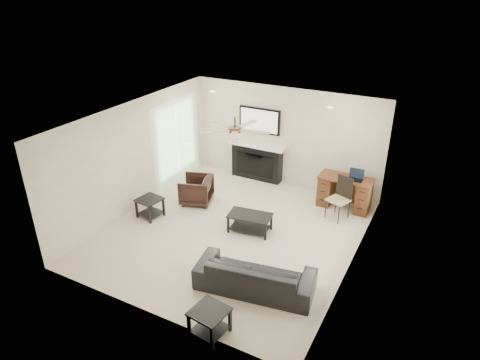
{
  "coord_description": "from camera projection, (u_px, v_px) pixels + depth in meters",
  "views": [
    {
      "loc": [
        3.72,
        -6.75,
        4.97
      ],
      "look_at": [
        0.11,
        0.11,
        1.19
      ],
      "focal_mm": 32.0,
      "sensor_mm": 36.0,
      "label": 1
    }
  ],
  "objects": [
    {
      "name": "sofa",
      "position": [
        255.0,
        275.0,
        7.33
      ],
      "size": [
        2.14,
        1.11,
        0.6
      ],
      "primitive_type": "imported",
      "rotation": [
        0.0,
        0.0,
        3.3
      ],
      "color": "black",
      "rests_on": "ground"
    },
    {
      "name": "armchair",
      "position": [
        196.0,
        190.0,
        10.12
      ],
      "size": [
        0.9,
        0.89,
        0.66
      ],
      "primitive_type": "imported",
      "rotation": [
        0.0,
        0.0,
        -1.26
      ],
      "color": "black",
      "rests_on": "ground"
    },
    {
      "name": "end_table_left",
      "position": [
        150.0,
        208.0,
        9.56
      ],
      "size": [
        0.57,
        0.57,
        0.45
      ],
      "primitive_type": "cube",
      "rotation": [
        0.0,
        0.0,
        -0.14
      ],
      "color": "black",
      "rests_on": "ground"
    },
    {
      "name": "end_table_near",
      "position": [
        210.0,
        322.0,
        6.44
      ],
      "size": [
        0.58,
        0.58,
        0.45
      ],
      "primitive_type": "cube",
      "rotation": [
        0.0,
        0.0,
        -0.13
      ],
      "color": "black",
      "rests_on": "ground"
    },
    {
      "name": "room_shell",
      "position": [
        243.0,
        159.0,
        8.35
      ],
      "size": [
        5.5,
        5.54,
        2.52
      ],
      "color": "beige",
      "rests_on": "ground"
    },
    {
      "name": "coffee_table",
      "position": [
        250.0,
        223.0,
        9.03
      ],
      "size": [
        0.96,
        0.62,
        0.4
      ],
      "primitive_type": "cube",
      "rotation": [
        0.0,
        0.0,
        0.13
      ],
      "color": "black",
      "rests_on": "ground"
    },
    {
      "name": "desk",
      "position": [
        345.0,
        193.0,
        9.88
      ],
      "size": [
        1.22,
        0.56,
        0.76
      ],
      "primitive_type": "cube",
      "color": "#3D1A0F",
      "rests_on": "ground"
    },
    {
      "name": "fireplace_unit",
      "position": [
        257.0,
        145.0,
        11.03
      ],
      "size": [
        1.52,
        0.34,
        1.91
      ],
      "primitive_type": "cube",
      "color": "black",
      "rests_on": "ground"
    },
    {
      "name": "laptop",
      "position": [
        356.0,
        175.0,
        9.57
      ],
      "size": [
        0.33,
        0.24,
        0.23
      ],
      "primitive_type": "cube",
      "color": "black",
      "rests_on": "desk"
    },
    {
      "name": "desk_chair",
      "position": [
        338.0,
        199.0,
        9.4
      ],
      "size": [
        0.55,
        0.56,
        0.97
      ],
      "primitive_type": "cube",
      "rotation": [
        0.0,
        0.0,
        -0.37
      ],
      "color": "black",
      "rests_on": "ground"
    }
  ]
}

